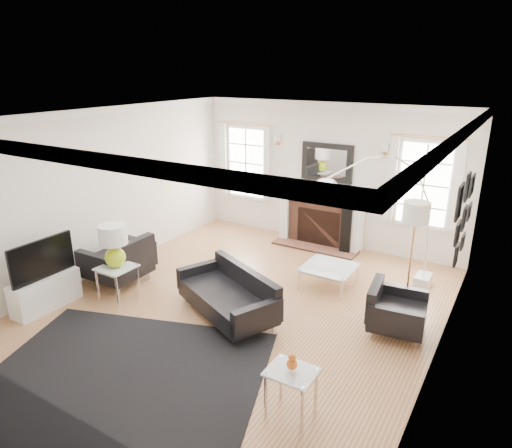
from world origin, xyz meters
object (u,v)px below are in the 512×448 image
Objects in this scene: sofa at (230,296)px; fireplace at (321,219)px; arc_floor_lamp at (379,218)px; armchair_right at (394,311)px; gourd_lamp at (114,243)px; armchair_left at (121,262)px; coffee_table at (329,268)px.

fireplace is at bearing 90.16° from sofa.
arc_floor_lamp is (1.53, 1.83, 0.92)m from sofa.
gourd_lamp is (-3.86, -1.29, 0.63)m from armchair_right.
arc_floor_lamp is at bearing 35.83° from gourd_lamp.
armchair_left is (-2.14, -0.06, 0.07)m from sofa.
fireplace is 2.20m from arc_floor_lamp.
coffee_table is (3.01, 1.63, -0.05)m from armchair_left.
armchair_left is 4.36m from armchair_right.
fireplace is at bearing 117.76° from coffee_table.
coffee_table is (0.87, 1.57, 0.02)m from sofa.
coffee_table is at bearing 38.84° from gourd_lamp.
sofa is (0.01, -3.24, -0.24)m from fireplace.
sofa reaches higher than armchair_right.
coffee_table is at bearing 60.94° from sofa.
sofa is 2.79× the size of gourd_lamp.
armchair_left is 3.43m from coffee_table.
armchair_right is at bearing -49.10° from fireplace.
armchair_left reaches higher than armchair_right.
arc_floor_lamp is at bearing 119.70° from armchair_right.
armchair_left is 1.12× the size of armchair_right.
sofa is 2.27m from armchair_right.
armchair_right is 1.50m from coffee_table.
fireplace is at bearing 57.16° from armchair_left.
armchair_right reaches higher than coffee_table.
arc_floor_lamp is (1.54, -1.41, 0.68)m from fireplace.
armchair_left reaches higher than coffee_table.
armchair_right is 1.11× the size of coffee_table.
armchair_left is at bearing -152.77° from arc_floor_lamp.
armchair_left is at bearing 132.55° from gourd_lamp.
arc_floor_lamp reaches higher than sofa.
armchair_left is at bearing -151.59° from coffee_table.
gourd_lamp is at bearing -141.16° from coffee_table.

